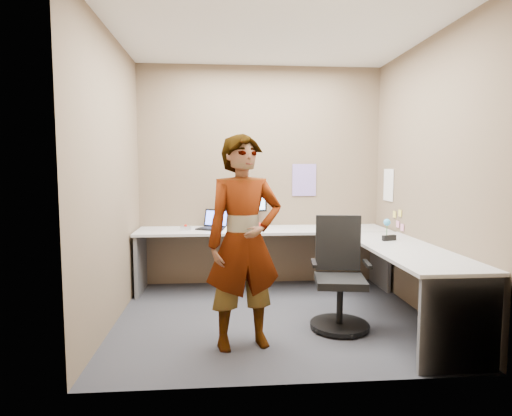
{
  "coord_description": "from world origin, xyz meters",
  "views": [
    {
      "loc": [
        -0.5,
        -4.03,
        1.46
      ],
      "look_at": [
        -0.15,
        0.25,
        1.05
      ],
      "focal_mm": 30.0,
      "sensor_mm": 36.0,
      "label": 1
    }
  ],
  "objects": [
    {
      "name": "calendar_white",
      "position": [
        1.49,
        0.9,
        1.25
      ],
      "size": [
        0.01,
        0.28,
        0.38
      ],
      "primitive_type": "cube",
      "color": "white",
      "rests_on": "wall_right"
    },
    {
      "name": "wall_right",
      "position": [
        1.5,
        0.0,
        1.35
      ],
      "size": [
        0.0,
        2.7,
        2.7
      ],
      "primitive_type": "plane",
      "rotation": [
        1.57,
        0.0,
        -1.57
      ],
      "color": "brown",
      "rests_on": "ground"
    },
    {
      "name": "sticky_note_d",
      "position": [
        1.49,
        0.7,
        0.92
      ],
      "size": [
        0.01,
        0.07,
        0.07
      ],
      "primitive_type": "cube",
      "color": "#F2E059",
      "rests_on": "wall_right"
    },
    {
      "name": "trackball_mouse",
      "position": [
        -0.91,
        0.95,
        0.76
      ],
      "size": [
        0.12,
        0.08,
        0.07
      ],
      "color": "#B7B7BC",
      "rests_on": "desk"
    },
    {
      "name": "ground",
      "position": [
        0.0,
        0.0,
        0.0
      ],
      "size": [
        3.0,
        3.0,
        0.0
      ],
      "primitive_type": "plane",
      "color": "#27272C",
      "rests_on": "ground"
    },
    {
      "name": "sticky_note_b",
      "position": [
        1.49,
        0.6,
        0.82
      ],
      "size": [
        0.01,
        0.07,
        0.07
      ],
      "primitive_type": "cube",
      "color": "pink",
      "rests_on": "wall_right"
    },
    {
      "name": "laptop",
      "position": [
        -0.58,
        1.02,
        0.79
      ],
      "size": [
        0.4,
        0.38,
        0.23
      ],
      "rotation": [
        0.0,
        0.0,
        -0.48
      ],
      "color": "black",
      "rests_on": "desk"
    },
    {
      "name": "paper_ream",
      "position": [
        -0.17,
        1.06,
        0.76
      ],
      "size": [
        0.35,
        0.3,
        0.06
      ],
      "primitive_type": "cube",
      "rotation": [
        0.0,
        0.0,
        0.31
      ],
      "color": "red",
      "rests_on": "desk"
    },
    {
      "name": "sticky_note_c",
      "position": [
        1.49,
        0.48,
        0.8
      ],
      "size": [
        0.01,
        0.07,
        0.07
      ],
      "primitive_type": "cube",
      "color": "pink",
      "rests_on": "wall_right"
    },
    {
      "name": "origami",
      "position": [
        -0.43,
        0.84,
        0.76
      ],
      "size": [
        0.1,
        0.1,
        0.06
      ],
      "primitive_type": "cone",
      "color": "white",
      "rests_on": "desk"
    },
    {
      "name": "monitor",
      "position": [
        -0.17,
        1.08,
        1.05
      ],
      "size": [
        0.46,
        0.2,
        0.45
      ],
      "rotation": [
        0.0,
        0.0,
        0.31
      ],
      "color": "black",
      "rests_on": "paper_ream"
    },
    {
      "name": "stapler",
      "position": [
        1.18,
        0.06,
        0.76
      ],
      "size": [
        0.15,
        0.09,
        0.05
      ],
      "primitive_type": "cube",
      "rotation": [
        0.0,
        0.0,
        0.32
      ],
      "color": "black",
      "rests_on": "desk"
    },
    {
      "name": "calendar_purple",
      "position": [
        0.55,
        1.29,
        1.3
      ],
      "size": [
        0.3,
        0.01,
        0.4
      ],
      "primitive_type": "cube",
      "color": "#846BB7",
      "rests_on": "wall_back"
    },
    {
      "name": "flower",
      "position": [
        1.16,
        0.1,
        0.87
      ],
      "size": [
        0.07,
        0.07,
        0.22
      ],
      "color": "brown",
      "rests_on": "desk"
    },
    {
      "name": "office_chair",
      "position": [
        0.57,
        -0.3,
        0.41
      ],
      "size": [
        0.55,
        0.53,
        1.0
      ],
      "rotation": [
        0.0,
        0.0,
        -0.15
      ],
      "color": "black",
      "rests_on": "ground"
    },
    {
      "name": "desk",
      "position": [
        0.44,
        0.39,
        0.59
      ],
      "size": [
        2.98,
        2.58,
        0.73
      ],
      "color": "#BDBDBD",
      "rests_on": "ground"
    },
    {
      "name": "person",
      "position": [
        -0.31,
        -0.64,
        0.86
      ],
      "size": [
        0.71,
        0.55,
        1.72
      ],
      "primitive_type": "imported",
      "rotation": [
        0.0,
        0.0,
        0.24
      ],
      "color": "#999399",
      "rests_on": "ground"
    },
    {
      "name": "wall_back",
      "position": [
        0.0,
        1.3,
        1.35
      ],
      "size": [
        3.0,
        0.0,
        3.0
      ],
      "primitive_type": "plane",
      "rotation": [
        1.57,
        0.0,
        0.0
      ],
      "color": "brown",
      "rests_on": "ground"
    },
    {
      "name": "wall_left",
      "position": [
        -1.5,
        0.0,
        1.35
      ],
      "size": [
        0.0,
        2.7,
        2.7
      ],
      "primitive_type": "plane",
      "rotation": [
        1.57,
        0.0,
        1.57
      ],
      "color": "brown",
      "rests_on": "ground"
    },
    {
      "name": "ceiling",
      "position": [
        0.0,
        0.0,
        2.7
      ],
      "size": [
        3.0,
        3.0,
        0.0
      ],
      "primitive_type": "plane",
      "rotation": [
        3.14,
        0.0,
        0.0
      ],
      "color": "white",
      "rests_on": "wall_back"
    },
    {
      "name": "sticky_note_a",
      "position": [
        1.49,
        0.55,
        0.95
      ],
      "size": [
        0.01,
        0.07,
        0.07
      ],
      "primitive_type": "cube",
      "color": "#F2E059",
      "rests_on": "wall_right"
    }
  ]
}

